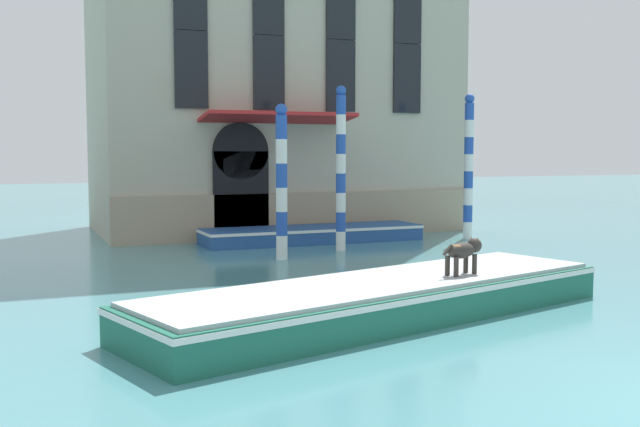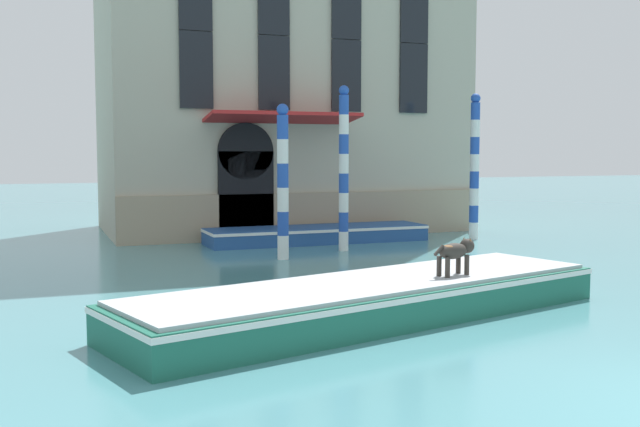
{
  "view_description": "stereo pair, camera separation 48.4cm",
  "coord_description": "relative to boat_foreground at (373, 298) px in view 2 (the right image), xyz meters",
  "views": [
    {
      "loc": [
        -7.02,
        -5.01,
        2.61
      ],
      "look_at": [
        -0.53,
        10.67,
        1.2
      ],
      "focal_mm": 42.0,
      "sensor_mm": 36.0,
      "label": 1
    },
    {
      "loc": [
        -6.57,
        -5.19,
        2.61
      ],
      "look_at": [
        -0.53,
        10.67,
        1.2
      ],
      "focal_mm": 42.0,
      "sensor_mm": 36.0,
      "label": 2
    }
  ],
  "objects": [
    {
      "name": "boat_foreground",
      "position": [
        0.0,
        0.0,
        0.0
      ],
      "size": [
        8.63,
        4.33,
        0.61
      ],
      "rotation": [
        0.0,
        0.0,
        0.27
      ],
      "color": "#1E6651",
      "rests_on": "ground_plane"
    },
    {
      "name": "dog_on_deck",
      "position": [
        1.45,
        -0.03,
        0.67
      ],
      "size": [
        0.87,
        0.43,
        0.59
      ],
      "rotation": [
        0.0,
        0.0,
        0.3
      ],
      "color": "#332D28",
      "rests_on": "boat_foreground"
    },
    {
      "name": "mooring_pole_0",
      "position": [
        7.29,
        8.62,
        1.86
      ],
      "size": [
        0.28,
        0.28,
        4.31
      ],
      "color": "white",
      "rests_on": "ground_plane"
    },
    {
      "name": "boat_moored_near_palazzo",
      "position": [
        2.66,
        9.56,
        -0.08
      ],
      "size": [
        6.46,
        1.64,
        0.46
      ],
      "rotation": [
        0.0,
        0.0,
        0.01
      ],
      "color": "#234C8C",
      "rests_on": "ground_plane"
    },
    {
      "name": "mooring_pole_2",
      "position": [
        0.69,
        6.67,
        1.57
      ],
      "size": [
        0.29,
        0.29,
        3.75
      ],
      "color": "white",
      "rests_on": "ground_plane"
    },
    {
      "name": "palazzo_left",
      "position": [
        2.9,
        13.75,
        6.77
      ],
      "size": [
        11.5,
        7.4,
        14.23
      ],
      "color": "#B2A893",
      "rests_on": "ground_plane"
    },
    {
      "name": "mooring_pole_1",
      "position": [
        2.67,
        7.6,
        1.86
      ],
      "size": [
        0.27,
        0.27,
        4.32
      ],
      "color": "white",
      "rests_on": "ground_plane"
    }
  ]
}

